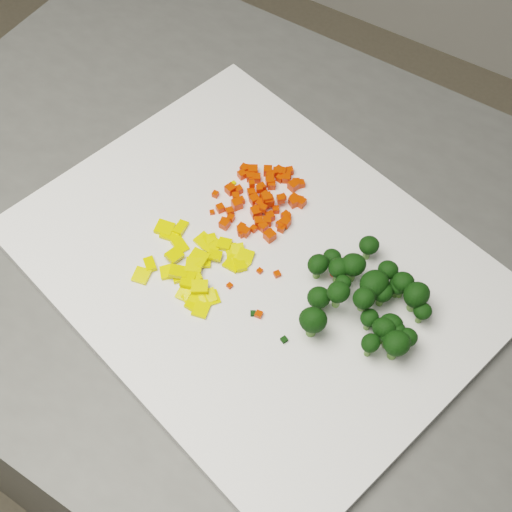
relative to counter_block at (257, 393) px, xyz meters
The scene contains 148 objects.
counter_block is the anchor object (origin of this frame).
cutting_board 0.46m from the counter_block, 61.50° to the right, with size 0.49×0.38×0.01m, color white.
carrot_pile 0.48m from the counter_block, 117.04° to the left, with size 0.11×0.11×0.03m, color red, non-canonical shape.
pepper_pile 0.48m from the counter_block, 114.79° to the right, with size 0.13×0.13×0.02m, color yellow, non-canonical shape.
broccoli_pile 0.51m from the counter_block, ahead, with size 0.13×0.13×0.06m, color black, non-canonical shape.
carrot_cube_0 0.47m from the counter_block, 89.79° to the left, with size 0.01×0.01×0.01m, color red.
carrot_cube_1 0.47m from the counter_block, 148.60° to the left, with size 0.01×0.01×0.01m, color red.
carrot_cube_2 0.47m from the counter_block, 98.60° to the left, with size 0.01×0.01×0.01m, color red.
carrot_cube_3 0.47m from the counter_block, 142.37° to the left, with size 0.01×0.01×0.01m, color red.
carrot_cube_4 0.47m from the counter_block, 108.56° to the left, with size 0.01×0.01×0.01m, color red.
carrot_cube_5 0.48m from the counter_block, 112.30° to the left, with size 0.01×0.01×0.01m, color red.
carrot_cube_6 0.47m from the counter_block, behind, with size 0.01×0.01×0.01m, color red.
carrot_cube_7 0.48m from the counter_block, 105.84° to the left, with size 0.01×0.01×0.01m, color red.
carrot_cube_8 0.47m from the counter_block, 77.47° to the left, with size 0.01×0.01×0.01m, color red.
carrot_cube_9 0.48m from the counter_block, 104.03° to the left, with size 0.01×0.01×0.01m, color red.
carrot_cube_10 0.47m from the counter_block, 164.03° to the left, with size 0.01×0.01×0.01m, color red.
carrot_cube_11 0.48m from the counter_block, 118.01° to the left, with size 0.01×0.01×0.01m, color red.
carrot_cube_12 0.47m from the counter_block, 85.75° to the left, with size 0.01×0.01×0.01m, color red.
carrot_cube_13 0.48m from the counter_block, 120.15° to the left, with size 0.01×0.01×0.01m, color red.
carrot_cube_14 0.47m from the counter_block, 155.63° to the right, with size 0.01×0.01×0.01m, color red.
carrot_cube_15 0.47m from the counter_block, 110.84° to the left, with size 0.01×0.01×0.01m, color red.
carrot_cube_16 0.48m from the counter_block, 107.56° to the left, with size 0.01×0.01×0.01m, color red.
carrot_cube_17 0.47m from the counter_block, 149.84° to the left, with size 0.01×0.01×0.01m, color red.
carrot_cube_18 0.48m from the counter_block, 125.64° to the left, with size 0.01×0.01×0.01m, color red.
carrot_cube_19 0.48m from the counter_block, 89.82° to the left, with size 0.01×0.01×0.01m, color red.
carrot_cube_20 0.47m from the counter_block, 84.00° to the left, with size 0.01×0.01×0.01m, color red.
carrot_cube_21 0.47m from the counter_block, 87.23° to the left, with size 0.01×0.01×0.01m, color red.
carrot_cube_22 0.48m from the counter_block, 89.07° to the left, with size 0.01×0.01×0.01m, color red.
carrot_cube_23 0.47m from the counter_block, 54.78° to the left, with size 0.01×0.01×0.01m, color red.
carrot_cube_24 0.47m from the counter_block, 72.20° to the left, with size 0.01×0.01×0.01m, color red.
carrot_cube_25 0.47m from the counter_block, behind, with size 0.01×0.01×0.01m, color red.
carrot_cube_26 0.48m from the counter_block, 128.45° to the left, with size 0.01×0.01×0.01m, color red.
carrot_cube_27 0.48m from the counter_block, 103.91° to the left, with size 0.01×0.01×0.01m, color red.
carrot_cube_28 0.47m from the counter_block, 126.72° to the left, with size 0.01×0.01×0.01m, color red.
carrot_cube_29 0.47m from the counter_block, 125.54° to the left, with size 0.01×0.01×0.01m, color red.
carrot_cube_30 0.47m from the counter_block, 54.14° to the left, with size 0.01×0.01×0.01m, color red.
carrot_cube_31 0.48m from the counter_block, 106.90° to the left, with size 0.01×0.01×0.01m, color red.
carrot_cube_32 0.47m from the counter_block, 119.13° to the left, with size 0.01×0.01×0.01m, color red.
carrot_cube_33 0.47m from the counter_block, 145.31° to the left, with size 0.01×0.01×0.01m, color red.
carrot_cube_34 0.47m from the counter_block, 89.74° to the left, with size 0.01×0.01×0.01m, color red.
carrot_cube_35 0.48m from the counter_block, 128.01° to the left, with size 0.01×0.01×0.01m, color red.
carrot_cube_36 0.47m from the counter_block, 81.15° to the left, with size 0.01×0.01×0.01m, color red.
carrot_cube_37 0.47m from the counter_block, 147.18° to the right, with size 0.01×0.01×0.01m, color red.
carrot_cube_38 0.47m from the counter_block, 10.03° to the left, with size 0.01×0.01×0.01m, color red.
carrot_cube_39 0.47m from the counter_block, 166.98° to the right, with size 0.01×0.01×0.01m, color red.
carrot_cube_40 0.47m from the counter_block, 114.97° to the left, with size 0.01×0.01×0.01m, color red.
carrot_cube_41 0.47m from the counter_block, 111.74° to the left, with size 0.01×0.01×0.01m, color red.
carrot_cube_42 0.47m from the counter_block, 162.84° to the left, with size 0.01×0.01×0.01m, color red.
carrot_cube_43 0.48m from the counter_block, 99.15° to the left, with size 0.01×0.01×0.01m, color red.
carrot_cube_44 0.47m from the counter_block, 151.01° to the right, with size 0.01×0.01×0.01m, color red.
carrot_cube_45 0.47m from the counter_block, 113.56° to the left, with size 0.01×0.01×0.01m, color red.
carrot_cube_46 0.47m from the counter_block, 103.41° to the left, with size 0.01×0.01×0.01m, color red.
carrot_cube_47 0.47m from the counter_block, 129.69° to the left, with size 0.01×0.01×0.01m, color red.
carrot_cube_48 0.48m from the counter_block, 114.40° to the left, with size 0.01×0.01×0.01m, color red.
carrot_cube_49 0.47m from the counter_block, 127.04° to the left, with size 0.01×0.01×0.01m, color red.
carrot_cube_50 0.47m from the counter_block, 153.69° to the left, with size 0.01×0.01×0.01m, color red.
carrot_cube_51 0.47m from the counter_block, 124.31° to the left, with size 0.01×0.01×0.01m, color red.
carrot_cube_52 0.47m from the counter_block, 90.28° to the left, with size 0.01×0.01×0.01m, color red.
carrot_cube_53 0.48m from the counter_block, 131.79° to the left, with size 0.01×0.01×0.01m, color red.
carrot_cube_54 0.47m from the counter_block, 123.14° to the left, with size 0.01×0.01×0.01m, color red.
carrot_cube_55 0.48m from the counter_block, 109.07° to the left, with size 0.01×0.01×0.01m, color red.
carrot_cube_56 0.47m from the counter_block, 128.17° to the left, with size 0.01×0.01×0.01m, color red.
carrot_cube_57 0.47m from the counter_block, 169.74° to the left, with size 0.01×0.01×0.01m, color red.
carrot_cube_58 0.47m from the counter_block, 111.63° to the left, with size 0.01×0.01×0.01m, color red.
carrot_cube_59 0.47m from the counter_block, 126.87° to the left, with size 0.01×0.01×0.01m, color red.
carrot_cube_60 0.47m from the counter_block, 75.03° to the left, with size 0.01×0.01×0.01m, color red.
carrot_cube_61 0.47m from the counter_block, 134.75° to the left, with size 0.01×0.01×0.01m, color red.
carrot_cube_62 0.47m from the counter_block, 164.54° to the right, with size 0.01×0.01×0.01m, color red.
carrot_cube_63 0.47m from the counter_block, 67.83° to the left, with size 0.01×0.01×0.01m, color red.
carrot_cube_64 0.47m from the counter_block, behind, with size 0.01×0.01×0.01m, color red.
carrot_cube_65 0.47m from the counter_block, 118.09° to the left, with size 0.01×0.01×0.01m, color red.
carrot_cube_66 0.48m from the counter_block, 99.04° to the left, with size 0.01×0.01×0.01m, color red.
carrot_cube_67 0.47m from the counter_block, 65.45° to the left, with size 0.01×0.01×0.01m, color red.
carrot_cube_68 0.47m from the counter_block, 44.92° to the left, with size 0.01×0.01×0.01m, color red.
carrot_cube_69 0.47m from the counter_block, 113.44° to the left, with size 0.01×0.01×0.01m, color red.
carrot_cube_70 0.47m from the counter_block, 88.08° to the left, with size 0.01×0.01×0.01m, color red.
carrot_cube_71 0.47m from the counter_block, 89.45° to the left, with size 0.01×0.01×0.01m, color red.
pepper_chunk_0 0.47m from the counter_block, 92.39° to the right, with size 0.02×0.02×0.00m, color yellow.
pepper_chunk_1 0.47m from the counter_block, 115.50° to the right, with size 0.02×0.01×0.00m, color yellow.
pepper_chunk_2 0.47m from the counter_block, 138.51° to the right, with size 0.01×0.01×0.00m, color yellow.
pepper_chunk_3 0.48m from the counter_block, 120.43° to the right, with size 0.02×0.02×0.01m, color yellow.
pepper_chunk_4 0.47m from the counter_block, 107.82° to the right, with size 0.02×0.01×0.00m, color yellow.
pepper_chunk_5 0.48m from the counter_block, 89.65° to the right, with size 0.02×0.02×0.00m, color yellow.
pepper_chunk_6 0.47m from the counter_block, 138.43° to the right, with size 0.02×0.02×0.01m, color yellow.
pepper_chunk_7 0.47m from the counter_block, 100.69° to the right, with size 0.02×0.01×0.01m, color yellow.
pepper_chunk_8 0.47m from the counter_block, 137.58° to the right, with size 0.02×0.01×0.00m, color yellow.
pepper_chunk_9 0.48m from the counter_block, 98.32° to the right, with size 0.01×0.02×0.00m, color yellow.
pepper_chunk_10 0.48m from the counter_block, 109.45° to the right, with size 0.02×0.02×0.00m, color yellow.
pepper_chunk_11 0.47m from the counter_block, 84.67° to the right, with size 0.02×0.01×0.00m, color yellow.
pepper_chunk_12 0.48m from the counter_block, 107.65° to the right, with size 0.02×0.01×0.00m, color yellow.
pepper_chunk_13 0.47m from the counter_block, 126.62° to the right, with size 0.01×0.01×0.01m, color yellow.
pepper_chunk_14 0.47m from the counter_block, 82.33° to the right, with size 0.02×0.02×0.01m, color yellow.
pepper_chunk_15 0.48m from the counter_block, 128.83° to the right, with size 0.02×0.01×0.01m, color yellow.
pepper_chunk_16 0.48m from the counter_block, 95.53° to the right, with size 0.02×0.01×0.00m, color yellow.
pepper_chunk_17 0.48m from the counter_block, 103.28° to the right, with size 0.01×0.02×0.01m, color yellow.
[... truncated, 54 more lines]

